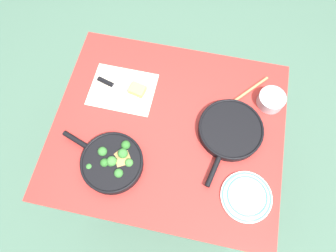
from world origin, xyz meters
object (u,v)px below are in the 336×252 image
(skillet_broccoli, at_px, (112,162))
(skillet_eggs, at_px, (230,130))
(prep_bowl_steel, at_px, (271,100))
(cheese_block, at_px, (138,90))
(dinner_plate_stack, at_px, (247,196))
(wooden_spoon, at_px, (235,100))
(grater_knife, at_px, (114,86))

(skillet_broccoli, height_order, skillet_eggs, skillet_broccoli)
(prep_bowl_steel, bearing_deg, cheese_block, 6.65)
(dinner_plate_stack, relative_size, prep_bowl_steel, 1.73)
(wooden_spoon, distance_m, prep_bowl_steel, 0.17)
(dinner_plate_stack, bearing_deg, grater_knife, -29.99)
(skillet_broccoli, xyz_separation_m, skillet_eggs, (-0.49, -0.26, -0.01))
(wooden_spoon, distance_m, cheese_block, 0.48)
(wooden_spoon, relative_size, grater_knife, 1.06)
(skillet_broccoli, distance_m, dinner_plate_stack, 0.60)
(wooden_spoon, xyz_separation_m, dinner_plate_stack, (-0.10, 0.46, 0.00))
(skillet_eggs, relative_size, wooden_spoon, 1.58)
(cheese_block, bearing_deg, prep_bowl_steel, -173.35)
(grater_knife, height_order, dinner_plate_stack, dinner_plate_stack)
(wooden_spoon, height_order, dinner_plate_stack, dinner_plate_stack)
(dinner_plate_stack, bearing_deg, wooden_spoon, -77.05)
(prep_bowl_steel, bearing_deg, skillet_eggs, 48.58)
(skillet_broccoli, relative_size, dinner_plate_stack, 1.78)
(grater_knife, bearing_deg, dinner_plate_stack, -14.40)
(grater_knife, bearing_deg, wooden_spoon, 20.08)
(wooden_spoon, bearing_deg, dinner_plate_stack, 54.39)
(cheese_block, height_order, prep_bowl_steel, prep_bowl_steel)
(cheese_block, height_order, dinner_plate_stack, cheese_block)
(skillet_eggs, bearing_deg, prep_bowl_steel, 151.59)
(cheese_block, bearing_deg, dinner_plate_stack, 145.28)
(grater_knife, relative_size, cheese_block, 3.09)
(wooden_spoon, bearing_deg, prep_bowl_steel, 140.39)
(cheese_block, distance_m, prep_bowl_steel, 0.65)
(skillet_broccoli, relative_size, wooden_spoon, 1.43)
(skillet_broccoli, height_order, cheese_block, skillet_broccoli)
(dinner_plate_stack, bearing_deg, skillet_eggs, -69.06)
(skillet_eggs, xyz_separation_m, wooden_spoon, (-0.00, -0.17, -0.01))
(dinner_plate_stack, bearing_deg, skillet_broccoli, -2.26)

